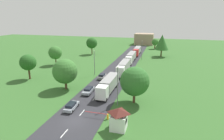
{
  "coord_description": "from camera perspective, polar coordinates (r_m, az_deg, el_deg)",
  "views": [
    {
      "loc": [
        14.48,
        -27.44,
        18.52
      ],
      "look_at": [
        0.08,
        25.88,
        2.63
      ],
      "focal_mm": 30.06,
      "sensor_mm": 36.0,
      "label": 1
    }
  ],
  "objects": [
    {
      "name": "truck_lead",
      "position": [
        46.79,
        -1.11,
        -4.45
      ],
      "size": [
        2.58,
        12.05,
        3.6
      ],
      "color": "white",
      "rests_on": "road"
    },
    {
      "name": "car_third",
      "position": [
        57.4,
        -3.03,
        -1.87
      ],
      "size": [
        1.95,
        4.2,
        1.6
      ],
      "color": "gray",
      "rests_on": "road"
    },
    {
      "name": "ground_plane",
      "position": [
        36.13,
        -11.29,
        -15.13
      ],
      "size": [
        280.0,
        280.0,
        0.0
      ],
      "primitive_type": "plane",
      "color": "#336028"
    },
    {
      "name": "guard_booth",
      "position": [
        32.55,
        2.07,
        -14.62
      ],
      "size": [
        2.98,
        3.04,
        3.81
      ],
      "color": "white",
      "rests_on": "ground"
    },
    {
      "name": "lane_marking_centre",
      "position": [
        53.86,
        -1.43,
        -3.99
      ],
      "size": [
        0.16,
        122.68,
        0.01
      ],
      "color": "white",
      "rests_on": "road"
    },
    {
      "name": "car_lead",
      "position": [
        39.94,
        -12.22,
        -10.67
      ],
      "size": [
        1.9,
        4.48,
        1.41
      ],
      "color": "#8C939E",
      "rests_on": "road"
    },
    {
      "name": "person_lead",
      "position": [
        35.08,
        3.84,
        -14.25
      ],
      "size": [
        0.38,
        0.22,
        1.63
      ],
      "color": "black",
      "rests_on": "ground"
    },
    {
      "name": "lamppost_second",
      "position": [
        60.66,
        -5.39,
        2.65
      ],
      "size": [
        0.36,
        0.36,
        8.12
      ],
      "color": "slate",
      "rests_on": "ground"
    },
    {
      "name": "tree_elm",
      "position": [
        49.84,
        -14.1,
        -0.39
      ],
      "size": [
        6.44,
        6.44,
        8.06
      ],
      "color": "#513823",
      "rests_on": "ground"
    },
    {
      "name": "truck_third",
      "position": [
        78.26,
        5.8,
        3.9
      ],
      "size": [
        2.55,
        13.46,
        3.65
      ],
      "color": "white",
      "rests_on": "road"
    },
    {
      "name": "tree_oak",
      "position": [
        76.39,
        -16.9,
        5.06
      ],
      "size": [
        5.17,
        5.17,
        7.47
      ],
      "color": "#513823",
      "rests_on": "ground"
    },
    {
      "name": "truck_second",
      "position": [
        62.54,
        3.55,
        0.89
      ],
      "size": [
        2.56,
        12.58,
        3.72
      ],
      "color": "white",
      "rests_on": "road"
    },
    {
      "name": "barrier_gate",
      "position": [
        36.06,
        -2.56,
        -13.6
      ],
      "size": [
        4.64,
        0.28,
        1.05
      ],
      "color": "orange",
      "rests_on": "ground"
    },
    {
      "name": "tree_birch",
      "position": [
        113.36,
        12.98,
        8.3
      ],
      "size": [
        3.91,
        3.91,
        6.03
      ],
      "color": "#513823",
      "rests_on": "ground"
    },
    {
      "name": "tree_pine",
      "position": [
        91.38,
        14.95,
        8.17
      ],
      "size": [
        6.37,
        6.37,
        10.37
      ],
      "color": "#513823",
      "rests_on": "ground"
    },
    {
      "name": "truck_fourth",
      "position": [
        94.16,
        7.66,
        5.88
      ],
      "size": [
        2.59,
        12.38,
        3.56
      ],
      "color": "red",
      "rests_on": "road"
    },
    {
      "name": "lamppost_third",
      "position": [
        82.85,
        9.03,
        6.26
      ],
      "size": [
        0.36,
        0.36,
        8.48
      ],
      "color": "slate",
      "rests_on": "ground"
    },
    {
      "name": "distant_building",
      "position": [
        130.95,
        9.75,
        9.29
      ],
      "size": [
        12.37,
        10.35,
        7.27
      ],
      "primitive_type": "cube",
      "color": "#9E846B",
      "rests_on": "ground"
    },
    {
      "name": "car_second",
      "position": [
        47.22,
        -7.18,
        -6.11
      ],
      "size": [
        2.03,
        4.65,
        1.41
      ],
      "color": "#8C939E",
      "rests_on": "road"
    },
    {
      "name": "road",
      "position": [
        57.0,
        -0.44,
        -2.88
      ],
      "size": [
        10.0,
        140.0,
        0.06
      ],
      "primitive_type": "cube",
      "color": "#2B2B30",
      "rests_on": "ground"
    },
    {
      "name": "person_second",
      "position": [
        34.61,
        2.75,
        -14.63
      ],
      "size": [
        0.38,
        0.22,
        1.67
      ],
      "color": "blue",
      "rests_on": "ground"
    },
    {
      "name": "tree_maple",
      "position": [
        94.81,
        -6.19,
        8.14
      ],
      "size": [
        5.45,
        5.45,
        8.38
      ],
      "color": "#513823",
      "rests_on": "ground"
    },
    {
      "name": "tree_ash",
      "position": [
        40.77,
        6.9,
        -3.44
      ],
      "size": [
        6.38,
        6.38,
        8.2
      ],
      "color": "#513823",
      "rests_on": "ground"
    },
    {
      "name": "tree_lime",
      "position": [
        61.48,
        -24.19,
        2.1
      ],
      "size": [
        4.83,
        4.83,
        7.64
      ],
      "color": "#513823",
      "rests_on": "ground"
    },
    {
      "name": "lamppost_lead",
      "position": [
        39.31,
        1.7,
        -4.34
      ],
      "size": [
        0.36,
        0.36,
        8.69
      ],
      "color": "slate",
      "rests_on": "ground"
    }
  ]
}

